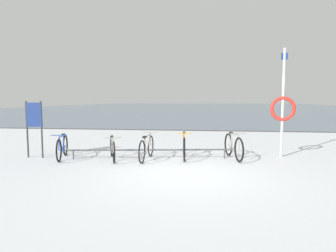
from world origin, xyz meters
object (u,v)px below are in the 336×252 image
(bicycle_2, at_px, (147,148))
(rescue_post, at_px, (283,106))
(bicycle_1, at_px, (113,149))
(bicycle_3, at_px, (184,146))
(bicycle_0, at_px, (62,147))
(info_sign, at_px, (34,120))
(bicycle_4, at_px, (233,146))

(bicycle_2, distance_m, rescue_post, 4.43)
(bicycle_1, height_order, bicycle_3, bicycle_3)
(bicycle_1, relative_size, bicycle_3, 0.90)
(bicycle_0, xyz_separation_m, bicycle_1, (1.58, 0.05, -0.02))
(bicycle_2, xyz_separation_m, info_sign, (-3.52, -0.13, 0.83))
(bicycle_0, relative_size, bicycle_3, 0.93)
(bicycle_3, bearing_deg, bicycle_1, -167.03)
(bicycle_0, xyz_separation_m, bicycle_4, (5.22, 0.63, 0.02))
(info_sign, bearing_deg, bicycle_2, 2.06)
(bicycle_3, relative_size, info_sign, 0.98)
(bicycle_1, bearing_deg, bicycle_0, -178.15)
(bicycle_1, height_order, rescue_post, rescue_post)
(bicycle_4, bearing_deg, bicycle_1, -171.04)
(rescue_post, bearing_deg, bicycle_3, -169.54)
(bicycle_2, height_order, bicycle_3, bicycle_3)
(bicycle_3, height_order, info_sign, info_sign)
(bicycle_3, xyz_separation_m, rescue_post, (3.04, 0.56, 1.22))
(bicycle_1, distance_m, bicycle_3, 2.19)
(bicycle_2, bearing_deg, bicycle_4, 9.57)
(bicycle_3, relative_size, rescue_post, 0.51)
(bicycle_0, distance_m, rescue_post, 6.95)
(bicycle_2, bearing_deg, bicycle_1, -172.62)
(bicycle_1, height_order, bicycle_2, bicycle_2)
(bicycle_0, height_order, bicycle_1, bicycle_0)
(info_sign, distance_m, rescue_post, 7.76)
(bicycle_2, bearing_deg, rescue_post, 12.49)
(info_sign, bearing_deg, bicycle_0, -3.49)
(bicycle_3, distance_m, info_sign, 4.73)
(info_sign, bearing_deg, bicycle_4, 5.29)
(bicycle_0, height_order, bicycle_4, bicycle_4)
(bicycle_2, relative_size, bicycle_4, 1.04)
(bicycle_1, bearing_deg, rescue_post, 11.50)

